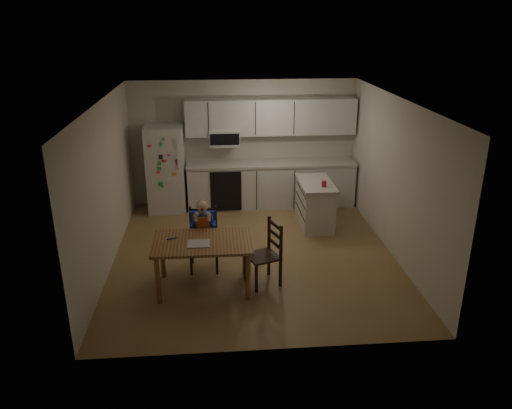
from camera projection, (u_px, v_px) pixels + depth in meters
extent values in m
cube|color=olive|center=(254.00, 254.00, 8.19)|extent=(4.50, 5.00, 0.01)
cube|color=beige|center=(244.00, 143.00, 10.06)|extent=(4.50, 0.02, 2.50)
cube|color=beige|center=(106.00, 186.00, 7.56)|extent=(0.02, 5.00, 2.50)
cube|color=beige|center=(395.00, 178.00, 7.92)|extent=(0.02, 5.00, 2.50)
cube|color=white|center=(254.00, 101.00, 7.29)|extent=(4.50, 5.00, 0.01)
cube|color=silver|center=(166.00, 169.00, 9.75)|extent=(0.72, 0.70, 1.70)
cube|color=silver|center=(271.00, 185.00, 10.12)|extent=(3.34, 0.60, 0.86)
cube|color=beige|center=(271.00, 164.00, 9.94)|extent=(3.37, 0.62, 0.05)
cube|color=black|center=(226.00, 192.00, 9.76)|extent=(0.60, 0.02, 0.80)
cube|color=silver|center=(271.00, 117.00, 9.75)|extent=(3.34, 0.34, 0.70)
cube|color=silver|center=(224.00, 137.00, 9.78)|extent=(0.60, 0.38, 0.33)
cube|color=silver|center=(315.00, 205.00, 9.19)|extent=(0.54, 1.08, 0.79)
cube|color=beige|center=(316.00, 183.00, 9.04)|extent=(0.59, 1.13, 0.04)
cylinder|color=red|center=(324.00, 184.00, 8.78)|extent=(0.08, 0.08, 0.10)
cube|color=brown|center=(203.00, 242.00, 6.93)|extent=(1.37, 0.88, 0.04)
cylinder|color=brown|center=(158.00, 280.00, 6.68)|extent=(0.07, 0.07, 0.70)
cylinder|color=brown|center=(163.00, 256.00, 7.35)|extent=(0.07, 0.07, 0.70)
cylinder|color=brown|center=(248.00, 276.00, 6.78)|extent=(0.07, 0.07, 0.70)
cylinder|color=brown|center=(245.00, 253.00, 7.45)|extent=(0.07, 0.07, 0.70)
cube|color=#B8B8BD|center=(199.00, 244.00, 6.83)|extent=(0.30, 0.26, 0.01)
cylinder|color=#2339B6|center=(171.00, 239.00, 6.98)|extent=(0.12, 0.06, 0.02)
cube|color=black|center=(204.00, 243.00, 7.56)|extent=(0.43, 0.43, 0.03)
cube|color=black|center=(191.00, 262.00, 7.45)|extent=(0.04, 0.04, 0.42)
cube|color=black|center=(192.00, 251.00, 7.81)|extent=(0.04, 0.04, 0.42)
cube|color=black|center=(217.00, 261.00, 7.48)|extent=(0.04, 0.04, 0.42)
cube|color=black|center=(217.00, 250.00, 7.84)|extent=(0.04, 0.04, 0.42)
cube|color=black|center=(203.00, 222.00, 7.65)|extent=(0.42, 0.04, 0.50)
cube|color=#2339B6|center=(204.00, 239.00, 7.54)|extent=(0.39, 0.34, 0.10)
cube|color=#2339B6|center=(203.00, 222.00, 7.59)|extent=(0.38, 0.06, 0.34)
cube|color=#5260C9|center=(203.00, 236.00, 7.50)|extent=(0.30, 0.26, 0.02)
cube|color=#2B3CAB|center=(203.00, 221.00, 7.45)|extent=(0.22, 0.14, 0.26)
cube|color=red|center=(203.00, 223.00, 7.39)|extent=(0.19, 0.01, 0.20)
sphere|color=beige|center=(202.00, 206.00, 7.35)|extent=(0.17, 0.17, 0.17)
ellipsoid|color=olive|center=(202.00, 205.00, 7.34)|extent=(0.17, 0.16, 0.14)
cube|color=black|center=(263.00, 256.00, 7.15)|extent=(0.54, 0.54, 0.03)
cube|color=black|center=(245.00, 267.00, 7.32)|extent=(0.04, 0.04, 0.42)
cube|color=black|center=(269.00, 262.00, 7.46)|extent=(0.04, 0.04, 0.42)
cube|color=black|center=(256.00, 279.00, 6.99)|extent=(0.04, 0.04, 0.42)
cube|color=black|center=(280.00, 273.00, 7.14)|extent=(0.04, 0.04, 0.42)
cube|color=black|center=(275.00, 237.00, 7.13)|extent=(0.18, 0.41, 0.50)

